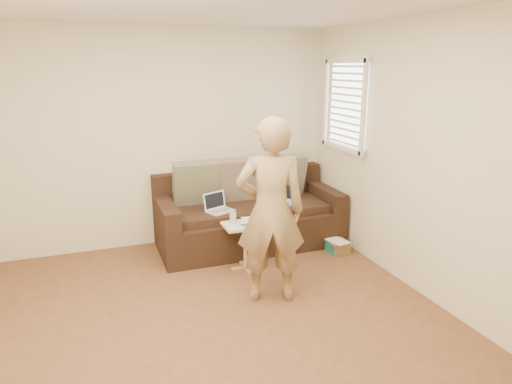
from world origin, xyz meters
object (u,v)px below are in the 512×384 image
(sofa, at_px, (249,212))
(drinking_glass, at_px, (233,218))
(striped_box, at_px, (338,247))
(person, at_px, (271,211))
(laptop_white, at_px, (220,212))
(side_table, at_px, (245,246))
(laptop_silver, at_px, (285,204))

(sofa, distance_m, drinking_glass, 0.71)
(sofa, distance_m, striped_box, 1.14)
(sofa, height_order, person, person)
(laptop_white, relative_size, drinking_glass, 2.47)
(sofa, xyz_separation_m, side_table, (-0.27, -0.62, -0.17))
(person, height_order, drinking_glass, person)
(laptop_white, distance_m, drinking_glass, 0.42)
(laptop_silver, relative_size, drinking_glass, 2.70)
(laptop_white, distance_m, side_table, 0.56)
(side_table, distance_m, drinking_glass, 0.34)
(side_table, bearing_deg, sofa, 66.66)
(sofa, distance_m, person, 1.44)
(laptop_white, height_order, person, person)
(side_table, height_order, drinking_glass, drinking_glass)
(drinking_glass, distance_m, striped_box, 1.38)
(striped_box, bearing_deg, drinking_glass, 178.66)
(sofa, xyz_separation_m, drinking_glass, (-0.39, -0.57, 0.15))
(sofa, relative_size, side_table, 4.28)
(laptop_white, height_order, striped_box, laptop_white)
(laptop_silver, bearing_deg, striped_box, -17.77)
(laptop_white, distance_m, person, 1.25)
(sofa, xyz_separation_m, striped_box, (0.90, -0.60, -0.35))
(laptop_silver, bearing_deg, laptop_white, -149.79)
(person, distance_m, drinking_glass, 0.83)
(laptop_silver, height_order, person, person)
(side_table, distance_m, striped_box, 1.18)
(person, relative_size, drinking_glass, 14.50)
(person, xyz_separation_m, striped_box, (1.17, 0.74, -0.80))
(laptop_silver, distance_m, person, 1.45)
(side_table, bearing_deg, striped_box, 1.08)
(sofa, xyz_separation_m, laptop_silver, (0.42, -0.12, 0.10))
(laptop_silver, distance_m, drinking_glass, 0.93)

